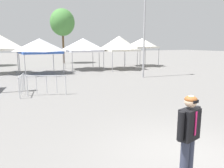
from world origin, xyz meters
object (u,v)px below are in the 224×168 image
canopy_tent_left_of_center (0,43)px  canopy_tent_right_of_center (142,43)px  canopy_tent_far_right (119,44)px  crowd_barrier_near_person (22,81)px  canopy_tent_behind_center (83,45)px  light_pole_opposite_side (145,6)px  crowd_barrier_mid_lot (46,81)px  canopy_tent_behind_left (40,46)px  person_foreground (189,133)px  tree_behind_tents_left (62,23)px

canopy_tent_left_of_center → canopy_tent_right_of_center: canopy_tent_left_of_center is taller
canopy_tent_far_right → crowd_barrier_near_person: 13.43m
canopy_tent_behind_center → light_pole_opposite_side: (2.55, -7.38, 3.01)m
canopy_tent_far_right → canopy_tent_left_of_center: bearing=172.0°
canopy_tent_right_of_center → crowd_barrier_mid_lot: canopy_tent_right_of_center is taller
canopy_tent_left_of_center → crowd_barrier_mid_lot: (2.10, -10.64, -2.05)m
canopy_tent_left_of_center → canopy_tent_behind_left: (3.16, -1.73, -0.29)m
canopy_tent_left_of_center → person_foreground: bearing=-80.6°
canopy_tent_behind_left → crowd_barrier_mid_lot: bearing=-96.8°
canopy_tent_behind_center → canopy_tent_behind_left: bearing=-162.9°
canopy_tent_behind_center → crowd_barrier_near_person: (-6.81, -9.54, -1.83)m
canopy_tent_right_of_center → person_foreground: size_ratio=1.89×
canopy_tent_behind_center → light_pole_opposite_side: light_pole_opposite_side is taller
person_foreground → canopy_tent_left_of_center: bearing=99.4°
canopy_tent_behind_center → person_foreground: canopy_tent_behind_center is taller
canopy_tent_behind_left → crowd_barrier_near_person: size_ratio=1.74×
tree_behind_tents_left → canopy_tent_behind_left: bearing=-114.9°
canopy_tent_behind_left → light_pole_opposite_side: size_ratio=0.36×
crowd_barrier_mid_lot → canopy_tent_right_of_center: bearing=38.8°
crowd_barrier_mid_lot → canopy_tent_behind_center: bearing=61.3°
canopy_tent_left_of_center → canopy_tent_behind_left: canopy_tent_left_of_center is taller
canopy_tent_behind_center → tree_behind_tents_left: 9.01m
light_pole_opposite_side → tree_behind_tents_left: size_ratio=1.35×
canopy_tent_behind_left → crowd_barrier_near_person: bearing=-105.3°
canopy_tent_left_of_center → canopy_tent_behind_center: 7.76m
canopy_tent_left_of_center → canopy_tent_far_right: canopy_tent_far_right is taller
canopy_tent_behind_left → canopy_tent_far_right: bearing=1.0°
crowd_barrier_near_person → canopy_tent_left_of_center: bearing=95.4°
canopy_tent_right_of_center → tree_behind_tents_left: 11.50m
canopy_tent_left_of_center → crowd_barrier_near_person: size_ratio=1.70×
canopy_tent_behind_left → light_pole_opposite_side: 9.80m
canopy_tent_behind_center → crowd_barrier_near_person: bearing=-125.5°
canopy_tent_right_of_center → canopy_tent_behind_left: bearing=-172.0°
person_foreground → tree_behind_tents_left: tree_behind_tents_left is taller
canopy_tent_behind_center → person_foreground: size_ratio=1.99×
canopy_tent_behind_center → person_foreground: (-4.54, -19.19, -1.55)m
crowd_barrier_near_person → tree_behind_tents_left: bearing=69.3°
canopy_tent_left_of_center → person_foreground: 19.84m
canopy_tent_behind_left → light_pole_opposite_side: (7.14, -5.96, 3.08)m
canopy_tent_behind_left → person_foreground: canopy_tent_behind_left is taller
canopy_tent_behind_left → crowd_barrier_near_person: (-2.23, -8.12, -1.76)m
canopy_tent_left_of_center → light_pole_opposite_side: light_pole_opposite_side is taller
canopy_tent_behind_left → person_foreground: bearing=-89.8°
canopy_tent_behind_left → canopy_tent_behind_center: size_ratio=1.02×
person_foreground → crowd_barrier_mid_lot: bearing=97.2°
canopy_tent_left_of_center → crowd_barrier_mid_lot: bearing=-78.8°
canopy_tent_behind_left → canopy_tent_far_right: canopy_tent_far_right is taller
canopy_tent_far_right → crowd_barrier_near_person: size_ratio=1.71×
canopy_tent_left_of_center → crowd_barrier_near_person: (0.94, -9.85, -2.05)m
canopy_tent_left_of_center → crowd_barrier_near_person: canopy_tent_left_of_center is taller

